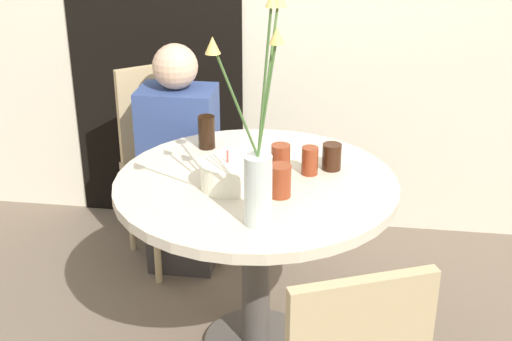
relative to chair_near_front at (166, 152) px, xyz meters
The scene contains 12 objects.
doorway_panel 0.64m from the chair_near_front, 110.07° to the left, with size 0.90×0.01×2.05m.
dining_table 0.88m from the chair_near_front, 52.89° to the right, with size 1.05×1.05×0.75m.
chair_near_front is the anchor object (origin of this frame).
birthday_cake 0.93m from the chair_near_front, 60.49° to the right, with size 0.19×0.19×0.15m.
flower_vase 1.26m from the chair_near_front, 60.36° to the right, with size 0.22×0.25×0.75m.
side_plate 0.69m from the chair_near_front, 50.62° to the right, with size 0.18×0.18×0.01m.
drink_glass_0 0.58m from the chair_near_front, 55.26° to the right, with size 0.07×0.07×0.13m.
drink_glass_1 1.07m from the chair_near_front, 52.29° to the right, with size 0.08×0.08×0.12m.
drink_glass_2 1.01m from the chair_near_front, 34.96° to the right, with size 0.07×0.07×0.10m.
drink_glass_3 0.96m from the chair_near_front, 47.62° to the right, with size 0.07×0.07×0.14m.
drink_glass_4 0.98m from the chair_near_front, 40.47° to the right, with size 0.06×0.06×0.11m.
person_woman 0.16m from the chair_near_front, 52.89° to the right, with size 0.34×0.24×1.10m.
Camera 1 is at (0.33, -2.35, 1.87)m, focal length 50.00 mm.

